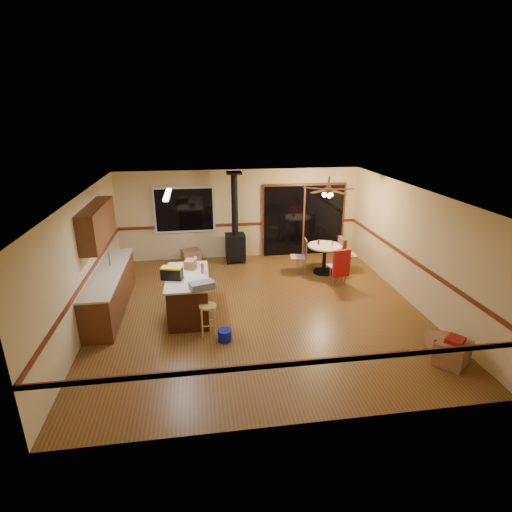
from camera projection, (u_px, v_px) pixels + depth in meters
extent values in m
plane|color=brown|center=(258.00, 309.00, 8.85)|extent=(7.00, 7.00, 0.00)
plane|color=silver|center=(258.00, 193.00, 7.96)|extent=(7.00, 7.00, 0.00)
plane|color=#CFB783|center=(240.00, 214.00, 11.66)|extent=(7.00, 0.00, 7.00)
plane|color=#CFB783|center=(298.00, 344.00, 5.15)|extent=(7.00, 0.00, 7.00)
plane|color=#CFB783|center=(84.00, 263.00, 7.93)|extent=(0.00, 7.00, 7.00)
plane|color=#CFB783|center=(413.00, 246.00, 8.88)|extent=(0.00, 7.00, 7.00)
cube|color=black|center=(184.00, 210.00, 11.33)|extent=(1.72, 0.10, 1.32)
cube|color=black|center=(303.00, 221.00, 11.96)|extent=(2.52, 0.10, 2.10)
cube|color=#5A2E16|center=(110.00, 291.00, 8.73)|extent=(0.60, 3.00, 0.86)
cube|color=beige|center=(108.00, 272.00, 8.58)|extent=(0.64, 3.04, 0.04)
cube|color=#5A2E16|center=(97.00, 224.00, 8.40)|extent=(0.35, 2.00, 0.80)
cube|color=#34170D|center=(188.00, 296.00, 8.50)|extent=(0.80, 1.60, 0.86)
cube|color=beige|center=(187.00, 276.00, 8.35)|extent=(0.88, 1.68, 0.04)
cube|color=black|center=(235.00, 247.00, 11.50)|extent=(0.55, 0.50, 0.75)
cylinder|color=black|center=(235.00, 204.00, 11.07)|extent=(0.18, 0.18, 1.77)
cylinder|color=brown|center=(328.00, 190.00, 10.11)|extent=(0.24, 0.24, 0.10)
cylinder|color=brown|center=(329.00, 180.00, 10.01)|extent=(0.05, 0.05, 0.16)
sphere|color=#FFD88C|center=(328.00, 195.00, 10.15)|extent=(0.16, 0.16, 0.16)
cube|color=white|center=(167.00, 195.00, 8.01)|extent=(0.10, 1.20, 0.04)
cube|color=slate|center=(202.00, 286.00, 7.68)|extent=(0.52, 0.39, 0.14)
cube|color=black|center=(172.00, 274.00, 8.13)|extent=(0.46, 0.31, 0.23)
cube|color=gold|center=(171.00, 268.00, 8.09)|extent=(0.45, 0.31, 0.03)
cube|color=brown|center=(190.00, 264.00, 8.70)|extent=(0.28, 0.33, 0.19)
cylinder|color=black|center=(171.00, 271.00, 8.21)|extent=(0.08, 0.08, 0.26)
cylinder|color=#D84C8C|center=(202.00, 268.00, 8.43)|extent=(0.09, 0.09, 0.23)
cylinder|color=white|center=(195.00, 261.00, 8.90)|extent=(0.08, 0.08, 0.19)
cylinder|color=#D4BA70|center=(208.00, 319.00, 7.80)|extent=(0.35, 0.35, 0.61)
cylinder|color=#0C17AE|center=(225.00, 335.00, 7.61)|extent=(0.30, 0.30, 0.22)
cylinder|color=black|center=(323.00, 272.00, 10.87)|extent=(0.57, 0.57, 0.04)
cylinder|color=black|center=(324.00, 259.00, 10.74)|extent=(0.10, 0.10, 0.70)
cylinder|color=beige|center=(325.00, 246.00, 10.61)|extent=(0.91, 0.91, 0.04)
cylinder|color=#590C14|center=(319.00, 242.00, 10.66)|extent=(0.06, 0.06, 0.14)
cylinder|color=beige|center=(332.00, 243.00, 10.56)|extent=(0.06, 0.06, 0.13)
cube|color=tan|center=(298.00, 257.00, 10.72)|extent=(0.45, 0.45, 0.03)
cube|color=slate|center=(305.00, 248.00, 10.64)|extent=(0.08, 0.40, 0.50)
cube|color=tan|center=(337.00, 266.00, 10.08)|extent=(0.47, 0.47, 0.03)
cube|color=slate|center=(341.00, 259.00, 9.83)|extent=(0.40, 0.11, 0.50)
cube|color=#AD1413|center=(341.00, 263.00, 9.85)|extent=(0.45, 0.19, 0.70)
cube|color=tan|center=(349.00, 255.00, 10.86)|extent=(0.40, 0.40, 0.03)
cube|color=slate|center=(343.00, 247.00, 10.75)|extent=(0.03, 0.40, 0.50)
cube|color=#502F1E|center=(342.00, 250.00, 10.78)|extent=(0.10, 0.44, 0.70)
cube|color=brown|center=(191.00, 257.00, 11.45)|extent=(0.60, 0.53, 0.41)
cube|color=brown|center=(453.00, 353.00, 6.89)|extent=(0.72, 0.70, 0.42)
cube|color=brown|center=(440.00, 342.00, 7.30)|extent=(0.42, 0.38, 0.30)
cube|color=maroon|center=(455.00, 340.00, 6.80)|extent=(0.40, 0.39, 0.08)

